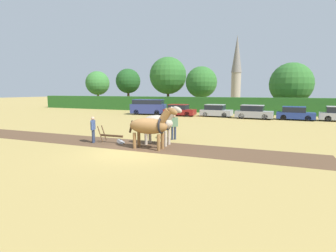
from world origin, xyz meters
The scene contains 19 objects.
ground_plane centered at (0.00, 0.00, 0.00)m, with size 240.00×240.00×0.00m, color #A88E4C.
plowed_furrow_strip centered at (-3.52, 1.66, 0.00)m, with size 26.28×2.91×0.01m, color brown.
hedgerow centered at (0.00, 26.79, 1.15)m, with size 69.78×1.41×2.29m, color #286023.
tree_far_left centered at (-27.15, 31.69, 4.76)m, with size 4.75×4.75×7.15m.
tree_left centered at (-19.65, 31.18, 5.04)m, with size 4.59×4.59×7.36m.
tree_center_left centered at (-11.79, 31.93, 5.90)m, with size 6.55×6.55×9.18m.
tree_center centered at (-5.38, 31.02, 4.63)m, with size 5.18×5.18×7.23m.
tree_center_right centered at (8.17, 31.26, 4.23)m, with size 6.16×6.16×7.31m.
church_spire centered at (-4.50, 60.77, 9.33)m, with size 2.75×2.75×17.83m.
draft_horse_lead_left centered at (0.56, 1.15, 1.29)m, with size 2.99×0.98×2.40m.
draft_horse_lead_right centered at (0.52, 2.37, 1.32)m, with size 2.66×1.03×2.40m.
plow centered at (-2.26, 1.69, 0.33)m, with size 1.78×0.47×1.13m.
farmer_at_plow centered at (-3.47, 1.29, 0.94)m, with size 0.39×0.60×1.63m.
farmer_beside_team centered at (0.67, 4.27, 0.99)m, with size 0.44×0.58×1.70m.
parked_van centered at (-9.59, 20.16, 1.06)m, with size 4.92×2.81×2.06m.
parked_car_left centered at (-5.01, 20.04, 0.72)m, with size 4.03×2.00×1.49m.
parked_car_center_left centered at (-0.42, 20.82, 0.73)m, with size 3.87×1.97×1.53m.
parked_car_center centered at (4.14, 20.05, 0.76)m, with size 4.18×1.95×1.59m.
parked_car_center_right centered at (8.48, 20.58, 0.72)m, with size 3.92×1.89×1.49m.
Camera 1 is at (7.12, -11.47, 3.17)m, focal length 28.00 mm.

